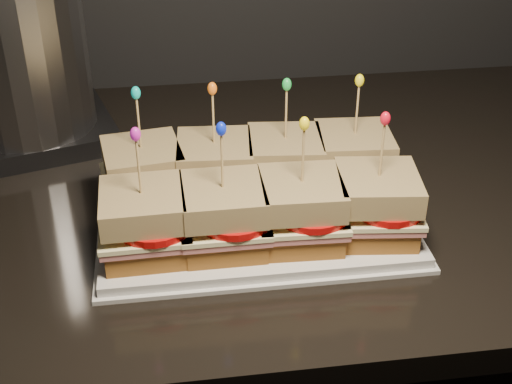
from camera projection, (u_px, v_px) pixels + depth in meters
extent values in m
cube|color=black|center=(281.00, 189.00, 1.05)|extent=(2.36, 0.75, 0.04)
cube|color=silver|center=(256.00, 222.00, 0.92)|extent=(0.39, 0.24, 0.02)
cube|color=silver|center=(256.00, 226.00, 0.93)|extent=(0.41, 0.26, 0.01)
cube|color=brown|center=(145.00, 193.00, 0.94)|extent=(0.11, 0.11, 0.03)
cube|color=#CB635E|center=(144.00, 182.00, 0.93)|extent=(0.12, 0.11, 0.01)
cube|color=#FFF6B1|center=(144.00, 177.00, 0.93)|extent=(0.12, 0.12, 0.01)
cylinder|color=red|center=(153.00, 174.00, 0.92)|extent=(0.09, 0.09, 0.01)
cube|color=#553311|center=(142.00, 158.00, 0.92)|extent=(0.11, 0.11, 0.03)
cylinder|color=tan|center=(139.00, 126.00, 0.89)|extent=(0.00, 0.00, 0.09)
ellipsoid|color=#0BB5AC|center=(136.00, 93.00, 0.87)|extent=(0.01, 0.01, 0.02)
cube|color=brown|center=(216.00, 188.00, 0.95)|extent=(0.10, 0.10, 0.03)
cube|color=#CB635E|center=(215.00, 177.00, 0.95)|extent=(0.11, 0.11, 0.01)
cube|color=#FFF6B1|center=(215.00, 172.00, 0.94)|extent=(0.11, 0.11, 0.01)
cylinder|color=red|center=(225.00, 169.00, 0.93)|extent=(0.09, 0.09, 0.01)
cube|color=#553311|center=(215.00, 154.00, 0.93)|extent=(0.10, 0.10, 0.03)
cylinder|color=tan|center=(213.00, 121.00, 0.90)|extent=(0.00, 0.00, 0.09)
ellipsoid|color=orange|center=(212.00, 89.00, 0.88)|extent=(0.01, 0.01, 0.02)
cube|color=brown|center=(284.00, 183.00, 0.97)|extent=(0.10, 0.10, 0.03)
cube|color=#CB635E|center=(285.00, 172.00, 0.96)|extent=(0.11, 0.11, 0.01)
cube|color=#FFF6B1|center=(285.00, 168.00, 0.95)|extent=(0.12, 0.11, 0.01)
cylinder|color=red|center=(295.00, 164.00, 0.95)|extent=(0.09, 0.09, 0.01)
cube|color=#553311|center=(285.00, 149.00, 0.94)|extent=(0.11, 0.11, 0.03)
cylinder|color=tan|center=(286.00, 117.00, 0.91)|extent=(0.00, 0.00, 0.09)
ellipsoid|color=green|center=(287.00, 84.00, 0.89)|extent=(0.01, 0.01, 0.02)
cube|color=brown|center=(352.00, 178.00, 0.98)|extent=(0.10, 0.10, 0.03)
cube|color=#CB635E|center=(352.00, 167.00, 0.97)|extent=(0.11, 0.11, 0.01)
cube|color=#FFF6B1|center=(353.00, 163.00, 0.96)|extent=(0.11, 0.11, 0.01)
cylinder|color=red|center=(363.00, 160.00, 0.96)|extent=(0.09, 0.09, 0.01)
cube|color=#553311|center=(354.00, 144.00, 0.95)|extent=(0.10, 0.10, 0.03)
cylinder|color=tan|center=(357.00, 113.00, 0.92)|extent=(0.00, 0.00, 0.09)
ellipsoid|color=yellow|center=(360.00, 80.00, 0.90)|extent=(0.01, 0.01, 0.02)
cube|color=brown|center=(146.00, 242.00, 0.85)|extent=(0.10, 0.10, 0.03)
cube|color=#CB635E|center=(145.00, 230.00, 0.84)|extent=(0.11, 0.10, 0.01)
cube|color=#FFF6B1|center=(144.00, 225.00, 0.84)|extent=(0.11, 0.10, 0.01)
cylinder|color=red|center=(154.00, 222.00, 0.83)|extent=(0.09, 0.09, 0.01)
cube|color=#553311|center=(142.00, 205.00, 0.82)|extent=(0.10, 0.10, 0.03)
cylinder|color=tan|center=(139.00, 170.00, 0.80)|extent=(0.00, 0.00, 0.09)
ellipsoid|color=#C31DA9|center=(135.00, 134.00, 0.77)|extent=(0.01, 0.01, 0.02)
cube|color=brown|center=(224.00, 236.00, 0.86)|extent=(0.09, 0.09, 0.03)
cube|color=#CB635E|center=(224.00, 224.00, 0.85)|extent=(0.10, 0.10, 0.01)
cube|color=#FFF6B1|center=(224.00, 219.00, 0.85)|extent=(0.11, 0.10, 0.01)
cylinder|color=red|center=(234.00, 216.00, 0.84)|extent=(0.09, 0.09, 0.01)
cube|color=#553311|center=(223.00, 199.00, 0.83)|extent=(0.10, 0.10, 0.03)
cylinder|color=tan|center=(222.00, 164.00, 0.81)|extent=(0.00, 0.00, 0.09)
ellipsoid|color=#0D24DC|center=(221.00, 129.00, 0.78)|extent=(0.01, 0.01, 0.02)
cube|color=brown|center=(300.00, 230.00, 0.87)|extent=(0.10, 0.10, 0.03)
cube|color=#CB635E|center=(301.00, 218.00, 0.86)|extent=(0.11, 0.10, 0.01)
cube|color=#FFF6B1|center=(301.00, 213.00, 0.86)|extent=(0.11, 0.11, 0.01)
cylinder|color=red|center=(312.00, 210.00, 0.85)|extent=(0.09, 0.09, 0.01)
cube|color=#553311|center=(302.00, 193.00, 0.84)|extent=(0.10, 0.10, 0.03)
cylinder|color=tan|center=(303.00, 159.00, 0.82)|extent=(0.00, 0.00, 0.09)
ellipsoid|color=yellow|center=(304.00, 124.00, 0.80)|extent=(0.01, 0.01, 0.02)
cube|color=brown|center=(374.00, 224.00, 0.88)|extent=(0.11, 0.11, 0.03)
cube|color=#CB635E|center=(375.00, 212.00, 0.87)|extent=(0.12, 0.11, 0.01)
cube|color=#FFF6B1|center=(376.00, 207.00, 0.87)|extent=(0.12, 0.11, 0.01)
cylinder|color=red|center=(388.00, 204.00, 0.86)|extent=(0.09, 0.09, 0.01)
cube|color=#553311|center=(378.00, 187.00, 0.85)|extent=(0.11, 0.11, 0.03)
cylinder|color=tan|center=(382.00, 153.00, 0.83)|extent=(0.00, 0.00, 0.09)
ellipsoid|color=red|center=(385.00, 119.00, 0.81)|extent=(0.01, 0.01, 0.02)
cube|color=#262628|center=(34.00, 132.00, 1.13)|extent=(0.29, 0.26, 0.03)
cylinder|color=silver|center=(18.00, 44.00, 1.05)|extent=(0.20, 0.20, 0.26)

